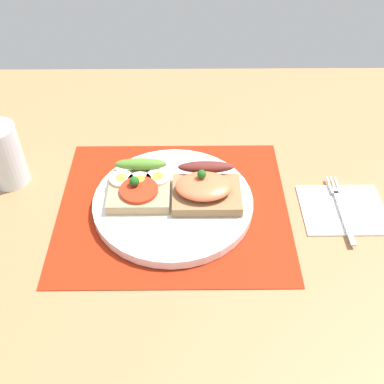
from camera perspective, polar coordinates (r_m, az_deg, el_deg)
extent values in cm
cube|color=#A07047|center=(76.05, -2.26, -2.73)|extent=(120.00, 90.00, 3.20)
cube|color=#A2220C|center=(74.80, -2.30, -1.80)|extent=(36.45, 31.74, 0.30)
cylinder|color=white|center=(74.15, -2.32, -1.29)|extent=(25.31, 25.31, 1.55)
cube|color=tan|center=(73.97, -6.44, 0.03)|extent=(9.64, 8.59, 1.70)
cylinder|color=red|center=(72.27, -6.53, 0.01)|extent=(5.97, 5.97, 0.60)
ellipsoid|color=#50812A|center=(76.31, -6.29, 3.40)|extent=(8.49, 2.20, 1.80)
sphere|color=#1E5919|center=(72.53, -7.07, 1.32)|extent=(1.60, 1.60, 1.60)
cylinder|color=white|center=(74.96, -8.60, 1.60)|extent=(3.79, 3.79, 0.50)
cylinder|color=yellow|center=(74.74, -8.63, 1.79)|extent=(1.71, 1.71, 0.16)
cylinder|color=white|center=(74.29, -6.43, 1.41)|extent=(3.79, 3.79, 0.50)
cylinder|color=yellow|center=(74.07, -6.45, 1.60)|extent=(1.71, 1.71, 0.16)
cylinder|color=white|center=(74.61, -4.17, 1.82)|extent=(3.79, 3.79, 0.50)
cylinder|color=yellow|center=(74.39, -4.19, 2.01)|extent=(1.71, 1.71, 0.16)
cube|color=olive|center=(73.18, 1.80, -0.25)|extent=(10.70, 8.20, 1.68)
ellipsoid|color=#F46940|center=(71.85, 1.44, 0.81)|extent=(8.78, 6.56, 2.08)
ellipsoid|color=maroon|center=(75.36, 1.72, 3.07)|extent=(9.10, 2.20, 1.80)
sphere|color=#1E5919|center=(71.15, 1.20, 2.19)|extent=(1.40, 1.40, 1.40)
cube|color=white|center=(77.99, 17.96, -1.96)|extent=(13.21, 11.06, 0.60)
cube|color=#B7B7BC|center=(76.02, 18.09, -2.95)|extent=(0.80, 11.42, 0.32)
cube|color=#B7B7BC|center=(80.00, 17.10, 0.11)|extent=(1.50, 1.20, 0.32)
cube|color=#B7B7BC|center=(81.21, 16.35, 1.07)|extent=(0.32, 2.80, 0.32)
cube|color=#B7B7BC|center=(81.40, 16.79, 1.07)|extent=(0.32, 2.80, 0.32)
cube|color=#B7B7BC|center=(81.60, 17.22, 1.07)|extent=(0.32, 2.80, 0.32)
cylinder|color=silver|center=(82.08, -22.03, 4.18)|extent=(6.15, 6.15, 10.81)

